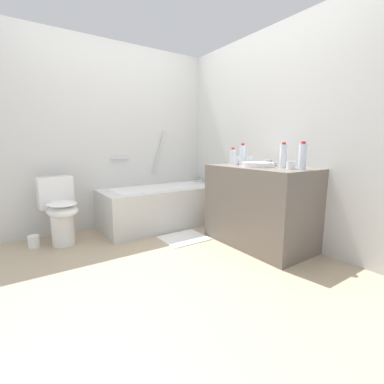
# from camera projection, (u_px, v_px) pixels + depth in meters

# --- Properties ---
(ground_plane) EXTENTS (3.78, 3.78, 0.00)m
(ground_plane) POSITION_uv_depth(u_px,v_px,m) (166.00, 261.00, 2.48)
(ground_plane) COLOR tan
(wall_back_tiled) EXTENTS (3.11, 0.10, 2.33)m
(wall_back_tiled) POSITION_uv_depth(u_px,v_px,m) (110.00, 137.00, 3.44)
(wall_back_tiled) COLOR silver
(wall_back_tiled) RESTS_ON ground_plane
(wall_right_mirror) EXTENTS (0.10, 3.18, 2.33)m
(wall_right_mirror) POSITION_uv_depth(u_px,v_px,m) (272.00, 136.00, 3.05)
(wall_right_mirror) COLOR silver
(wall_right_mirror) RESTS_ON ground_plane
(bathtub) EXTENTS (1.55, 0.72, 1.24)m
(bathtub) POSITION_uv_depth(u_px,v_px,m) (162.00, 205.00, 3.55)
(bathtub) COLOR silver
(bathtub) RESTS_ON ground_plane
(toilet) EXTENTS (0.37, 0.53, 0.73)m
(toilet) POSITION_uv_depth(u_px,v_px,m) (60.00, 210.00, 2.86)
(toilet) COLOR white
(toilet) RESTS_ON ground_plane
(vanity_counter) EXTENTS (0.62, 1.11, 0.84)m
(vanity_counter) POSITION_uv_depth(u_px,v_px,m) (259.00, 206.00, 2.84)
(vanity_counter) COLOR #6B6056
(vanity_counter) RESTS_ON ground_plane
(sink_basin) EXTENTS (0.33, 0.33, 0.05)m
(sink_basin) POSITION_uv_depth(u_px,v_px,m) (258.00, 164.00, 2.75)
(sink_basin) COLOR white
(sink_basin) RESTS_ON vanity_counter
(sink_faucet) EXTENTS (0.11, 0.15, 0.07)m
(sink_faucet) POSITION_uv_depth(u_px,v_px,m) (270.00, 163.00, 2.86)
(sink_faucet) COLOR #ADADB2
(sink_faucet) RESTS_ON vanity_counter
(water_bottle_0) EXTENTS (0.07, 0.07, 0.25)m
(water_bottle_0) POSITION_uv_depth(u_px,v_px,m) (302.00, 157.00, 2.40)
(water_bottle_0) COLOR silver
(water_bottle_0) RESTS_ON vanity_counter
(water_bottle_1) EXTENTS (0.07, 0.07, 0.24)m
(water_bottle_1) POSITION_uv_depth(u_px,v_px,m) (243.00, 155.00, 2.97)
(water_bottle_1) COLOR silver
(water_bottle_1) RESTS_ON vanity_counter
(water_bottle_2) EXTENTS (0.06, 0.06, 0.20)m
(water_bottle_2) POSITION_uv_depth(u_px,v_px,m) (244.00, 156.00, 3.07)
(water_bottle_2) COLOR silver
(water_bottle_2) RESTS_ON vanity_counter
(water_bottle_3) EXTENTS (0.07, 0.07, 0.25)m
(water_bottle_3) POSITION_uv_depth(u_px,v_px,m) (283.00, 156.00, 2.61)
(water_bottle_3) COLOR silver
(water_bottle_3) RESTS_ON vanity_counter
(water_bottle_4) EXTENTS (0.07, 0.07, 0.19)m
(water_bottle_4) POSITION_uv_depth(u_px,v_px,m) (233.00, 156.00, 3.13)
(water_bottle_4) COLOR silver
(water_bottle_4) RESTS_ON vanity_counter
(drinking_glass_0) EXTENTS (0.08, 0.08, 0.08)m
(drinking_glass_0) POSITION_uv_depth(u_px,v_px,m) (291.00, 165.00, 2.47)
(drinking_glass_0) COLOR white
(drinking_glass_0) RESTS_ON vanity_counter
(drinking_glass_1) EXTENTS (0.07, 0.07, 0.10)m
(drinking_glass_1) POSITION_uv_depth(u_px,v_px,m) (237.00, 160.00, 3.04)
(drinking_glass_1) COLOR white
(drinking_glass_1) RESTS_ON vanity_counter
(drinking_glass_2) EXTENTS (0.06, 0.06, 0.09)m
(drinking_glass_2) POSITION_uv_depth(u_px,v_px,m) (250.00, 161.00, 2.98)
(drinking_glass_2) COLOR white
(drinking_glass_2) RESTS_ON vanity_counter
(bath_mat) EXTENTS (0.50, 0.43, 0.01)m
(bath_mat) POSITION_uv_depth(u_px,v_px,m) (184.00, 238.00, 3.07)
(bath_mat) COLOR white
(bath_mat) RESTS_ON ground_plane
(toilet_paper_roll) EXTENTS (0.11, 0.11, 0.13)m
(toilet_paper_roll) POSITION_uv_depth(u_px,v_px,m) (34.00, 242.00, 2.80)
(toilet_paper_roll) COLOR white
(toilet_paper_roll) RESTS_ON ground_plane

